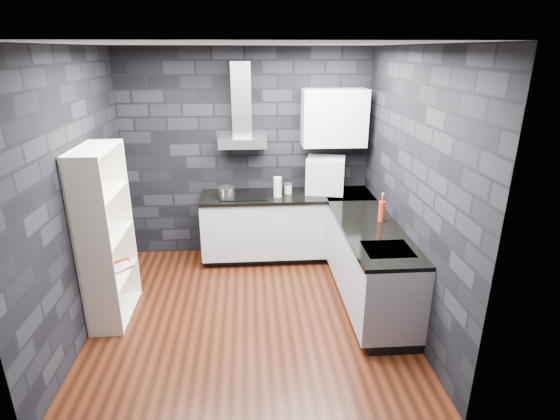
{
  "coord_description": "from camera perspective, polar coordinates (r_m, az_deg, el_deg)",
  "views": [
    {
      "loc": [
        0.02,
        -4.02,
        2.65
      ],
      "look_at": [
        0.35,
        0.45,
        1.0
      ],
      "focal_mm": 28.0,
      "sensor_mm": 36.0,
      "label": 1
    }
  ],
  "objects": [
    {
      "name": "upper_cabinet",
      "position": [
        5.61,
        7.09,
        11.86
      ],
      "size": [
        0.8,
        0.35,
        0.7
      ],
      "primitive_type": "cube",
      "color": "silver",
      "rests_on": "wall_back"
    },
    {
      "name": "storage_jar",
      "position": [
        5.64,
        1.07,
        2.77
      ],
      "size": [
        0.11,
        0.11,
        0.12
      ],
      "primitive_type": "cylinder",
      "rotation": [
        0.0,
        0.0,
        -0.12
      ],
      "color": "#D2C889",
      "rests_on": "counter_back_top"
    },
    {
      "name": "counter_corner_top",
      "position": [
        5.75,
        8.86,
        2.04
      ],
      "size": [
        0.62,
        0.62,
        0.04
      ],
      "primitive_type": "cube",
      "color": "black",
      "rests_on": "counter_right_cab"
    },
    {
      "name": "glass_vase",
      "position": [
        5.49,
        -0.3,
        3.01
      ],
      "size": [
        0.13,
        0.13,
        0.25
      ],
      "primitive_type": "cylinder",
      "rotation": [
        0.0,
        0.0,
        0.35
      ],
      "color": "silver",
      "rests_on": "counter_back_top"
    },
    {
      "name": "book_second",
      "position": [
        4.97,
        -20.63,
        -5.62
      ],
      "size": [
        0.13,
        0.12,
        0.22
      ],
      "primitive_type": "imported",
      "rotation": [
        0.0,
        0.0,
        -0.72
      ],
      "color": "#B2B2B2",
      "rests_on": "bookshelf"
    },
    {
      "name": "wall_left",
      "position": [
        4.54,
        -25.28,
        1.56
      ],
      "size": [
        0.05,
        3.2,
        2.7
      ],
      "primitive_type": "cube",
      "color": "black",
      "rests_on": "ground"
    },
    {
      "name": "wall_back",
      "position": [
        5.79,
        -4.33,
        7.19
      ],
      "size": [
        3.2,
        0.05,
        2.7
      ],
      "primitive_type": "cube",
      "color": "black",
      "rests_on": "ground"
    },
    {
      "name": "counter_back_cab",
      "position": [
        5.77,
        0.87,
        -1.89
      ],
      "size": [
        2.2,
        0.6,
        0.76
      ],
      "primitive_type": "cube",
      "color": "#B8B7BC",
      "rests_on": "ground"
    },
    {
      "name": "appliance_garage",
      "position": [
        5.67,
        5.96,
        4.5
      ],
      "size": [
        0.55,
        0.47,
        0.48
      ],
      "primitive_type": "cube",
      "rotation": [
        0.0,
        0.0,
        -0.24
      ],
      "color": "#B6B8BD",
      "rests_on": "counter_back_top"
    },
    {
      "name": "toekick_back",
      "position": [
        5.98,
        0.82,
        -5.57
      ],
      "size": [
        2.18,
        0.5,
        0.1
      ],
      "primitive_type": "cube",
      "color": "black",
      "rests_on": "ground"
    },
    {
      "name": "cooktop",
      "position": [
        5.6,
        -4.72,
        2.0
      ],
      "size": [
        0.58,
        0.5,
        0.01
      ],
      "primitive_type": "cube",
      "color": "black",
      "rests_on": "counter_back_top"
    },
    {
      "name": "hood_chimney",
      "position": [
        5.55,
        -5.06,
        14.14
      ],
      "size": [
        0.24,
        0.2,
        0.9
      ],
      "primitive_type": "cube",
      "color": "#B0B1B5",
      "rests_on": "hood_body"
    },
    {
      "name": "fruit_bowl",
      "position": [
        4.56,
        -22.31,
        -3.46
      ],
      "size": [
        0.23,
        0.23,
        0.05
      ],
      "primitive_type": "imported",
      "rotation": [
        0.0,
        0.0,
        0.23
      ],
      "color": "silver",
      "rests_on": "bookshelf"
    },
    {
      "name": "sink_rim",
      "position": [
        4.22,
        13.88,
        -5.01
      ],
      "size": [
        0.44,
        0.4,
        0.01
      ],
      "primitive_type": "cube",
      "color": "#B0B1B5",
      "rests_on": "counter_right_top"
    },
    {
      "name": "pot",
      "position": [
        5.48,
        -7.0,
        2.24
      ],
      "size": [
        0.26,
        0.26,
        0.12
      ],
      "primitive_type": "cylinder",
      "rotation": [
        0.0,
        0.0,
        0.32
      ],
      "color": "silver",
      "rests_on": "cooktop"
    },
    {
      "name": "counter_right_cab",
      "position": [
        4.83,
        11.71,
        -6.95
      ],
      "size": [
        0.6,
        1.8,
        0.76
      ],
      "primitive_type": "cube",
      "color": "#B8B7BC",
      "rests_on": "ground"
    },
    {
      "name": "counter_right_top",
      "position": [
        4.66,
        11.93,
        -2.58
      ],
      "size": [
        0.62,
        1.8,
        0.04
      ],
      "primitive_type": "cube",
      "color": "black",
      "rests_on": "counter_right_cab"
    },
    {
      "name": "wall_right",
      "position": [
        4.52,
        16.79,
        2.6
      ],
      "size": [
        0.05,
        3.2,
        2.7
      ],
      "primitive_type": "cube",
      "color": "black",
      "rests_on": "ground"
    },
    {
      "name": "hood_body",
      "position": [
        5.56,
        -4.91,
        8.83
      ],
      "size": [
        0.6,
        0.34,
        0.12
      ],
      "primitive_type": "cube",
      "color": "#B0B1B5",
      "rests_on": "wall_back"
    },
    {
      "name": "ceiling",
      "position": [
        4.02,
        -4.83,
        20.84
      ],
      "size": [
        3.2,
        3.2,
        0.0
      ],
      "primitive_type": "plane",
      "rotation": [
        3.14,
        0.0,
        0.0
      ],
      "color": "white"
    },
    {
      "name": "counter_back_top",
      "position": [
        5.62,
        0.9,
        1.85
      ],
      "size": [
        2.2,
        0.62,
        0.04
      ],
      "primitive_type": "cube",
      "color": "black",
      "rests_on": "counter_back_cab"
    },
    {
      "name": "red_bottle",
      "position": [
        4.83,
        13.12,
        -0.16
      ],
      "size": [
        0.07,
        0.07,
        0.22
      ],
      "primitive_type": "cylinder",
      "rotation": [
        0.0,
        0.0,
        -0.14
      ],
      "color": "#AF2814",
      "rests_on": "counter_right_top"
    },
    {
      "name": "wall_front",
      "position": [
        2.73,
        -4.22,
        -8.37
      ],
      "size": [
        3.2,
        0.05,
        2.7
      ],
      "primitive_type": "cube",
      "color": "black",
      "rests_on": "ground"
    },
    {
      "name": "bookshelf",
      "position": [
        4.69,
        -21.78,
        -3.22
      ],
      "size": [
        0.39,
        0.82,
        1.8
      ],
      "primitive_type": "cube",
      "rotation": [
        0.0,
        0.0,
        -0.06
      ],
      "color": "white",
      "rests_on": "ground"
    },
    {
      "name": "book_red",
      "position": [
        4.99,
        -20.77,
        -5.83
      ],
      "size": [
        0.15,
        0.11,
        0.23
      ],
      "primitive_type": "imported",
      "rotation": [
        0.0,
        0.0,
        0.6
      ],
      "color": "maroon",
      "rests_on": "bookshelf"
    },
    {
      "name": "toekick_right",
      "position": [
        5.05,
        11.8,
        -11.28
      ],
      "size": [
        0.5,
        1.78,
        0.1
      ],
      "primitive_type": "cube",
      "color": "black",
      "rests_on": "ground"
    },
    {
      "name": "utensil_crock",
      "position": [
        5.61,
        4.07,
        2.75
      ],
      "size": [
        0.14,
        0.14,
        0.14
      ],
      "primitive_type": "cylinder",
      "rotation": [
        0.0,
        0.0,
        0.3
      ],
      "color": "silver",
      "rests_on": "counter_back_top"
    },
    {
      "name": "ground",
      "position": [
        4.82,
        -3.87,
        -13.23
      ],
      "size": [
        3.2,
        3.2,
        0.0
      ],
      "primitive_type": "plane",
      "color": "#3F190C"
    }
  ]
}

